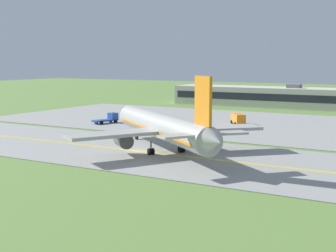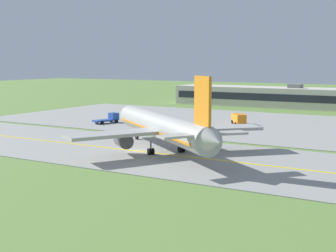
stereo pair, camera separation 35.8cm
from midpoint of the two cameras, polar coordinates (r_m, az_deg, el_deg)
ground_plane at (r=79.14m, az=-3.32°, el=-3.04°), size 500.00×500.00×0.00m
taxiway_strip at (r=79.13m, az=-3.32°, el=-3.00°), size 240.00×28.00×0.10m
apron_pad at (r=112.61m, az=13.02°, el=-0.00°), size 140.00×52.00×0.10m
taxiway_centreline at (r=79.12m, az=-3.32°, el=-2.96°), size 220.00×0.60×0.01m
airplane_lead at (r=77.89m, az=-0.48°, el=-0.12°), size 33.52×29.20×12.70m
service_truck_fuel at (r=115.66m, az=-6.80°, el=0.90°), size 3.74×6.72×2.59m
service_truck_catering at (r=113.06m, az=8.39°, el=0.90°), size 5.23×6.04×2.60m
terminal_building at (r=161.72m, az=10.89°, el=3.42°), size 56.48×12.96×7.45m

